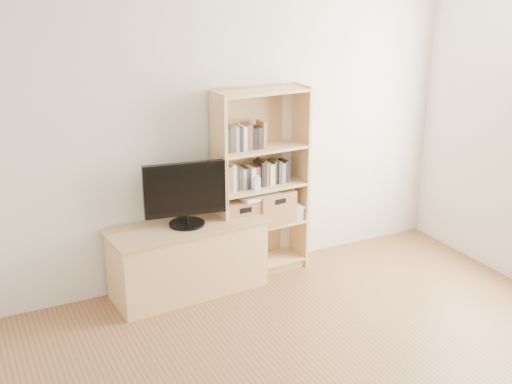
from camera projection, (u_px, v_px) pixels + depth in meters
back_wall at (219, 132)px, 5.46m from camera, size 4.50×0.02×2.60m
tv_stand at (188, 260)px, 5.41m from camera, size 1.31×0.58×0.59m
bookshelf at (261, 183)px, 5.62m from camera, size 0.85×0.33×1.68m
television at (186, 194)px, 5.22m from camera, size 0.69×0.15×0.54m
books_row_mid at (260, 172)px, 5.60m from camera, size 0.89×0.22×0.24m
books_row_upper at (241, 139)px, 5.41m from camera, size 0.36×0.15×0.19m
baby_monitor at (257, 184)px, 5.49m from camera, size 0.06×0.04×0.11m
basket_left at (239, 213)px, 5.59m from camera, size 0.33×0.27×0.27m
basket_right at (271, 206)px, 5.74m from camera, size 0.38×0.32×0.29m
laptop at (257, 195)px, 5.61m from camera, size 0.39×0.30×0.03m
magazine_stack at (289, 211)px, 5.85m from camera, size 0.23×0.29×0.12m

